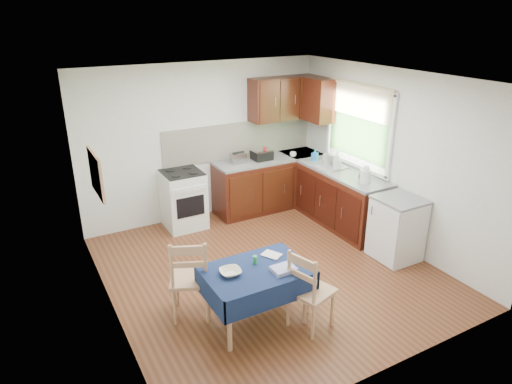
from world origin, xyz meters
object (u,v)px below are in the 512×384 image
chair_near (309,288)px  toaster (238,158)px  dish_rack (332,166)px  kettle (366,175)px  dining_table (256,278)px  chair_far (190,276)px  sandwich_press (262,154)px

chair_near → toaster: toaster is taller
dish_rack → kettle: 0.77m
dining_table → chair_near: 0.57m
dish_rack → chair_far: bearing=-160.0°
sandwich_press → dish_rack: (0.75, -0.91, -0.06)m
toaster → sandwich_press: bearing=-23.0°
kettle → sandwich_press: bearing=114.2°
dining_table → kettle: 2.56m
chair_near → kettle: kettle is taller
chair_near → dish_rack: bearing=-58.6°
sandwich_press → dish_rack: dish_rack is taller
chair_far → kettle: kettle is taller
dish_rack → kettle: kettle is taller
chair_far → toaster: size_ratio=3.97×
dining_table → kettle: size_ratio=4.22×
dining_table → chair_far: 0.72m
chair_far → dish_rack: 3.22m
dining_table → chair_near: (0.43, -0.36, -0.07)m
chair_far → sandwich_press: (2.16, 2.22, 0.46)m
chair_near → sandwich_press: (1.14, 3.01, 0.49)m
chair_near → sandwich_press: size_ratio=3.02×
chair_near → sandwich_press: 3.25m
toaster → sandwich_press: toaster is taller
toaster → kettle: (1.19, -1.69, 0.03)m
toaster → sandwich_press: 0.43m
sandwich_press → chair_far: bearing=-118.0°
dining_table → kettle: bearing=43.3°
sandwich_press → toaster: bearing=-165.1°
kettle → dining_table: bearing=-157.4°
dining_table → toaster: (1.14, 2.66, 0.42)m
chair_far → kettle: size_ratio=3.76×
chair_near → sandwich_press: sandwich_press is taller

